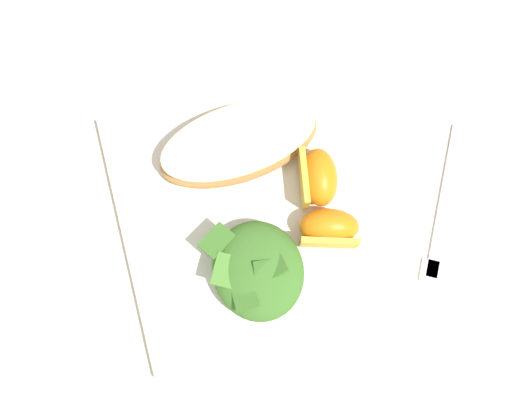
% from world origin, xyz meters
% --- Properties ---
extents(ground, '(3.00, 3.00, 0.00)m').
position_xyz_m(ground, '(0.00, 0.00, 0.00)').
color(ground, beige).
extents(white_plate, '(0.28, 0.28, 0.02)m').
position_xyz_m(white_plate, '(0.00, 0.00, 0.01)').
color(white_plate, white).
rests_on(white_plate, ground).
extents(cheesy_pizza_bread, '(0.09, 0.18, 0.04)m').
position_xyz_m(cheesy_pizza_bread, '(0.07, -0.00, 0.03)').
color(cheesy_pizza_bread, '#B77F42').
rests_on(cheesy_pizza_bread, white_plate).
extents(green_salad_pile, '(0.11, 0.10, 0.04)m').
position_xyz_m(green_salad_pile, '(-0.06, 0.02, 0.04)').
color(green_salad_pile, '#3D7028').
rests_on(green_salad_pile, white_plate).
extents(orange_wedge_front, '(0.05, 0.07, 0.04)m').
position_xyz_m(orange_wedge_front, '(-0.04, -0.06, 0.04)').
color(orange_wedge_front, orange).
rests_on(orange_wedge_front, white_plate).
extents(orange_wedge_middle, '(0.07, 0.05, 0.04)m').
position_xyz_m(orange_wedge_middle, '(0.01, -0.07, 0.04)').
color(orange_wedge_middle, orange).
rests_on(orange_wedge_middle, white_plate).
extents(metal_fork, '(0.17, 0.11, 0.01)m').
position_xyz_m(metal_fork, '(-0.06, -0.19, 0.00)').
color(metal_fork, silver).
rests_on(metal_fork, ground).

